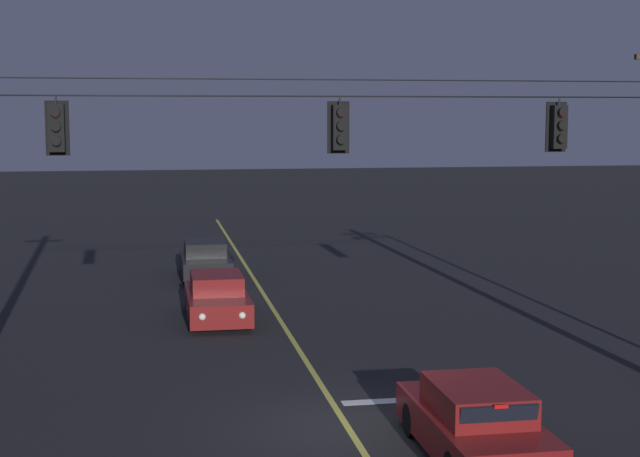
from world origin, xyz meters
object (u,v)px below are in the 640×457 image
traffic_light_left_inner (340,127)px  car_oncoming_lead (217,299)px  car_oncoming_trailing (205,261)px  traffic_light_leftmost (57,128)px  traffic_light_centre (559,127)px  car_waiting_near_lane (475,423)px

traffic_light_left_inner → car_oncoming_lead: bearing=104.2°
car_oncoming_lead → car_oncoming_trailing: size_ratio=1.00×
traffic_light_leftmost → traffic_light_left_inner: same height
traffic_light_leftmost → traffic_light_left_inner: bearing=0.0°
car_oncoming_trailing → traffic_light_leftmost: bearing=-103.5°
car_oncoming_trailing → traffic_light_centre: bearing=-66.3°
car_waiting_near_lane → car_oncoming_trailing: same height
traffic_light_leftmost → traffic_light_left_inner: (5.86, 0.00, 0.00)m
car_waiting_near_lane → car_oncoming_lead: 13.12m
car_oncoming_lead → traffic_light_centre: bearing=-49.7°
car_waiting_near_lane → traffic_light_leftmost: bearing=150.7°
car_oncoming_lead → traffic_light_leftmost: bearing=-114.2°
traffic_light_leftmost → car_waiting_near_lane: 10.09m
car_waiting_near_lane → traffic_light_centre: bearing=51.8°
traffic_light_centre → car_oncoming_lead: size_ratio=0.28×
car_waiting_near_lane → car_oncoming_trailing: bearing=100.4°
car_waiting_near_lane → car_oncoming_lead: (-3.77, 12.56, -0.00)m
traffic_light_left_inner → car_waiting_near_lane: 6.93m
car_oncoming_lead → car_oncoming_trailing: 7.62m
traffic_light_leftmost → car_oncoming_lead: bearing=65.8°
traffic_light_centre → traffic_light_leftmost: bearing=180.0°
traffic_light_centre → car_oncoming_lead: traffic_light_centre is taller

